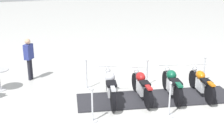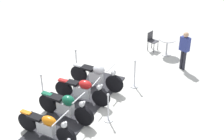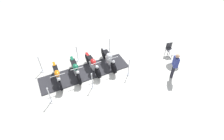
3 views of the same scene
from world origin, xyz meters
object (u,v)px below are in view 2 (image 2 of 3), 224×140
Objects in this scene: motorcycle_forest at (66,106)px; bystander_person at (184,47)px; cafe_table at (167,43)px; motorcycle_maroon at (83,90)px; stanchion_right_rear at (135,78)px; stanchion_right_mid at (108,112)px; cafe_chair_near_table at (152,40)px; motorcycle_chrome at (97,75)px; stanchion_left_mid at (43,93)px; stanchion_left_rear at (76,64)px; motorcycle_copper at (47,126)px.

bystander_person is (-4.23, -3.66, 0.49)m from motorcycle_forest.
motorcycle_maroon is at bearing 50.45° from cafe_table.
motorcycle_maroon is 1.79× the size of stanchion_right_rear.
stanchion_right_mid reaches higher than motorcycle_maroon.
motorcycle_maroon is 1.96× the size of stanchion_right_mid.
stanchion_right_mid is at bearing -70.23° from cafe_chair_near_table.
cafe_table is at bearing 69.83° from motorcycle_chrome.
stanchion_right_rear is 1.27× the size of cafe_chair_near_table.
motorcycle_forest is at bearing -82.32° from cafe_chair_near_table.
stanchion_left_mid is 6.15m from cafe_table.
stanchion_right_mid is (-1.54, 3.07, -0.04)m from stanchion_left_rear.
motorcycle_copper is 0.96× the size of motorcycle_maroon.
stanchion_right_rear is at bearing -6.80° from bystander_person.
motorcycle_forest is at bearing 53.34° from cafe_table.
stanchion_left_rear is 1.31× the size of cafe_table.
motorcycle_forest is 1.89× the size of stanchion_left_rear.
stanchion_left_mid is 2.28m from stanchion_left_rear.
motorcycle_forest reaches higher than cafe_chair_near_table.
cafe_table is 1.45m from bystander_person.
cafe_table is (-2.31, -4.92, 0.26)m from stanchion_right_mid.
motorcycle_maroon is 1.22× the size of bystander_person.
motorcycle_forest is 0.96× the size of motorcycle_maroon.
stanchion_right_mid is (-1.37, -0.02, -0.17)m from motorcycle_forest.
motorcycle_chrome reaches higher than motorcycle_maroon.
motorcycle_forest is 6.16m from cafe_table.
motorcycle_forest is 1.38m from stanchion_right_mid.
stanchion_right_mid is at bearing 7.89° from bystander_person.
motorcycle_chrome is (-0.39, -0.98, 0.05)m from motorcycle_maroon.
motorcycle_maroon is 4.70m from bystander_person.
motorcycle_forest is 1.79× the size of stanchion_left_mid.
bystander_person is at bearing 65.90° from motorcycle_forest.
motorcycle_copper is at bearing 86.97° from stanchion_left_rear.
motorcycle_forest is at bearing 43.95° from stanchion_right_rear.
stanchion_right_rear is (-1.81, -1.16, -0.13)m from motorcycle_maroon.
cafe_table is at bearing -139.81° from stanchion_left_mid.
motorcycle_maroon is at bearing 32.61° from stanchion_right_rear.
motorcycle_copper is 4.08m from stanchion_left_rear.
bystander_person is (-0.55, 1.28, 0.40)m from cafe_table.
bystander_person reaches higher than motorcycle_chrome.
cafe_table is at bearing 79.50° from motorcycle_copper.
bystander_person reaches higher than motorcycle_forest.
cafe_chair_near_table is at bearing 81.18° from motorcycle_chrome.
stanchion_left_rear is 0.62× the size of bystander_person.
stanchion_right_rear is at bearing 74.12° from motorcycle_copper.
motorcycle_chrome is 1.44m from stanchion_right_rear.
motorcycle_forest is 3.08m from stanchion_right_rear.
cafe_chair_near_table is (-2.23, -3.48, -0.03)m from motorcycle_chrome.
cafe_table is at bearing -115.15° from stanchion_right_mid.
stanchion_right_mid is 1.31× the size of cafe_table.
stanchion_right_mid is 4.68m from bystander_person.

